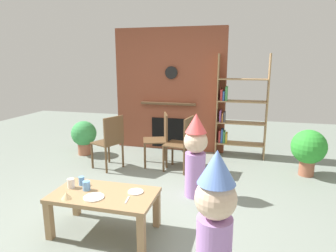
{
  "coord_description": "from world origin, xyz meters",
  "views": [
    {
      "loc": [
        1.04,
        -3.05,
        1.77
      ],
      "look_at": [
        0.15,
        0.4,
        0.97
      ],
      "focal_mm": 31.14,
      "sensor_mm": 36.0,
      "label": 1
    }
  ],
  "objects_px": {
    "paper_cup_near_left": "(82,181)",
    "potted_plant_short": "(84,135)",
    "paper_cup_near_right": "(86,186)",
    "paper_plate_rear": "(136,192)",
    "paper_plate_front": "(94,197)",
    "potted_plant_tall": "(309,148)",
    "bookshelf": "(237,111)",
    "birthday_cake_slice": "(66,195)",
    "dining_chair_right": "(183,141)",
    "paper_cup_center": "(71,183)",
    "dining_chair_left": "(110,139)",
    "coffee_table": "(104,200)",
    "child_with_cone_hat": "(215,219)",
    "dining_chair_middle": "(160,136)",
    "child_in_pink": "(195,153)"
  },
  "relations": [
    {
      "from": "dining_chair_right",
      "to": "child_in_pink",
      "type": "bearing_deg",
      "value": 121.41
    },
    {
      "from": "paper_cup_center",
      "to": "dining_chair_left",
      "type": "distance_m",
      "value": 1.73
    },
    {
      "from": "paper_cup_near_right",
      "to": "potted_plant_short",
      "type": "distance_m",
      "value": 2.68
    },
    {
      "from": "bookshelf",
      "to": "paper_cup_center",
      "type": "xyz_separation_m",
      "value": [
        -1.64,
        -2.9,
        -0.37
      ]
    },
    {
      "from": "birthday_cake_slice",
      "to": "dining_chair_right",
      "type": "xyz_separation_m",
      "value": [
        0.74,
        2.15,
        0.04
      ]
    },
    {
      "from": "paper_cup_near_right",
      "to": "paper_plate_rear",
      "type": "bearing_deg",
      "value": 8.48
    },
    {
      "from": "paper_plate_front",
      "to": "potted_plant_tall",
      "type": "relative_size",
      "value": 0.28
    },
    {
      "from": "paper_cup_near_left",
      "to": "child_with_cone_hat",
      "type": "bearing_deg",
      "value": -22.75
    },
    {
      "from": "potted_plant_tall",
      "to": "dining_chair_right",
      "type": "bearing_deg",
      "value": -171.51
    },
    {
      "from": "paper_plate_front",
      "to": "potted_plant_tall",
      "type": "distance_m",
      "value": 3.37
    },
    {
      "from": "coffee_table",
      "to": "child_in_pink",
      "type": "height_order",
      "value": "child_in_pink"
    },
    {
      "from": "paper_plate_rear",
      "to": "dining_chair_left",
      "type": "height_order",
      "value": "dining_chair_left"
    },
    {
      "from": "bookshelf",
      "to": "paper_plate_rear",
      "type": "xyz_separation_m",
      "value": [
        -0.93,
        -2.83,
        -0.41
      ]
    },
    {
      "from": "paper_plate_front",
      "to": "child_with_cone_hat",
      "type": "bearing_deg",
      "value": -17.44
    },
    {
      "from": "paper_cup_near_left",
      "to": "dining_chair_middle",
      "type": "bearing_deg",
      "value": 80.84
    },
    {
      "from": "paper_cup_near_left",
      "to": "paper_plate_front",
      "type": "height_order",
      "value": "paper_cup_near_left"
    },
    {
      "from": "paper_cup_near_left",
      "to": "birthday_cake_slice",
      "type": "distance_m",
      "value": 0.33
    },
    {
      "from": "paper_cup_center",
      "to": "birthday_cake_slice",
      "type": "xyz_separation_m",
      "value": [
        0.1,
        -0.24,
        -0.02
      ]
    },
    {
      "from": "paper_plate_front",
      "to": "dining_chair_right",
      "type": "xyz_separation_m",
      "value": [
        0.49,
        2.06,
        0.06
      ]
    },
    {
      "from": "birthday_cake_slice",
      "to": "dining_chair_middle",
      "type": "height_order",
      "value": "dining_chair_middle"
    },
    {
      "from": "paper_cup_near_left",
      "to": "potted_plant_tall",
      "type": "height_order",
      "value": "potted_plant_tall"
    },
    {
      "from": "paper_plate_front",
      "to": "child_in_pink",
      "type": "xyz_separation_m",
      "value": [
        0.82,
        1.2,
        0.14
      ]
    },
    {
      "from": "child_with_cone_hat",
      "to": "dining_chair_middle",
      "type": "height_order",
      "value": "child_with_cone_hat"
    },
    {
      "from": "coffee_table",
      "to": "paper_cup_center",
      "type": "distance_m",
      "value": 0.42
    },
    {
      "from": "coffee_table",
      "to": "paper_plate_front",
      "type": "xyz_separation_m",
      "value": [
        -0.05,
        -0.12,
        0.08
      ]
    },
    {
      "from": "coffee_table",
      "to": "dining_chair_left",
      "type": "height_order",
      "value": "dining_chair_left"
    },
    {
      "from": "paper_cup_near_right",
      "to": "paper_plate_front",
      "type": "xyz_separation_m",
      "value": [
        0.16,
        -0.14,
        -0.04
      ]
    },
    {
      "from": "paper_cup_center",
      "to": "potted_plant_short",
      "type": "xyz_separation_m",
      "value": [
        -1.18,
        2.29,
        -0.11
      ]
    },
    {
      "from": "child_with_cone_hat",
      "to": "dining_chair_middle",
      "type": "distance_m",
      "value": 2.89
    },
    {
      "from": "coffee_table",
      "to": "child_with_cone_hat",
      "type": "xyz_separation_m",
      "value": [
        1.18,
        -0.5,
        0.24
      ]
    },
    {
      "from": "paper_cup_near_left",
      "to": "paper_plate_rear",
      "type": "xyz_separation_m",
      "value": [
        0.64,
        -0.02,
        -0.04
      ]
    },
    {
      "from": "potted_plant_tall",
      "to": "paper_cup_near_left",
      "type": "bearing_deg",
      "value": -141.98
    },
    {
      "from": "paper_plate_front",
      "to": "dining_chair_right",
      "type": "height_order",
      "value": "dining_chair_right"
    },
    {
      "from": "dining_chair_left",
      "to": "dining_chair_middle",
      "type": "relative_size",
      "value": 1.0
    },
    {
      "from": "paper_cup_near_left",
      "to": "potted_plant_short",
      "type": "relative_size",
      "value": 0.15
    },
    {
      "from": "paper_cup_near_right",
      "to": "potted_plant_tall",
      "type": "relative_size",
      "value": 0.13
    },
    {
      "from": "coffee_table",
      "to": "dining_chair_left",
      "type": "xyz_separation_m",
      "value": [
        -0.74,
        1.73,
        0.14
      ]
    },
    {
      "from": "dining_chair_left",
      "to": "child_in_pink",
      "type": "bearing_deg",
      "value": -178.92
    },
    {
      "from": "paper_cup_center",
      "to": "potted_plant_short",
      "type": "relative_size",
      "value": 0.16
    },
    {
      "from": "paper_cup_near_right",
      "to": "paper_plate_rear",
      "type": "height_order",
      "value": "paper_cup_near_right"
    },
    {
      "from": "paper_plate_rear",
      "to": "birthday_cake_slice",
      "type": "bearing_deg",
      "value": -153.48
    },
    {
      "from": "dining_chair_middle",
      "to": "potted_plant_short",
      "type": "distance_m",
      "value": 1.6
    },
    {
      "from": "child_in_pink",
      "to": "dining_chair_middle",
      "type": "distance_m",
      "value": 1.31
    },
    {
      "from": "dining_chair_middle",
      "to": "dining_chair_right",
      "type": "distance_m",
      "value": 0.48
    },
    {
      "from": "bookshelf",
      "to": "coffee_table",
      "type": "relative_size",
      "value": 1.77
    },
    {
      "from": "paper_cup_center",
      "to": "potted_plant_short",
      "type": "bearing_deg",
      "value": 117.33
    },
    {
      "from": "birthday_cake_slice",
      "to": "potted_plant_tall",
      "type": "relative_size",
      "value": 0.14
    },
    {
      "from": "paper_plate_rear",
      "to": "coffee_table",
      "type": "bearing_deg",
      "value": -161.53
    },
    {
      "from": "paper_cup_center",
      "to": "child_with_cone_hat",
      "type": "height_order",
      "value": "child_with_cone_hat"
    },
    {
      "from": "coffee_table",
      "to": "child_in_pink",
      "type": "bearing_deg",
      "value": 54.58
    }
  ]
}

